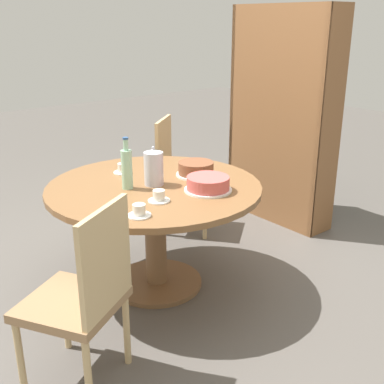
{
  "coord_description": "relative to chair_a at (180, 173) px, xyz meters",
  "views": [
    {
      "loc": [
        2.32,
        -1.6,
        1.66
      ],
      "look_at": [
        0.0,
        0.3,
        0.58
      ],
      "focal_mm": 45.0,
      "sensor_mm": 36.0,
      "label": 1
    }
  ],
  "objects": [
    {
      "name": "ground_plane",
      "position": [
        0.64,
        -0.7,
        -0.48
      ],
      "size": [
        14.0,
        14.0,
        0.0
      ],
      "primitive_type": "plane",
      "color": "#56514C"
    },
    {
      "name": "dining_table",
      "position": [
        0.64,
        -0.7,
        0.07
      ],
      "size": [
        1.33,
        1.33,
        0.7
      ],
      "color": "brown",
      "rests_on": "ground_plane"
    },
    {
      "name": "chair_a",
      "position": [
        0.0,
        0.0,
        0.0
      ],
      "size": [
        0.59,
        0.59,
        0.92
      ],
      "rotation": [
        0.0,
        0.0,
        2.24
      ],
      "color": "tan",
      "rests_on": "ground_plane"
    },
    {
      "name": "chair_b",
      "position": [
        1.17,
        -1.47,
        0.0
      ],
      "size": [
        0.57,
        0.57,
        0.92
      ],
      "rotation": [
        0.0,
        0.0,
        5.24
      ],
      "color": "tan",
      "rests_on": "ground_plane"
    },
    {
      "name": "bookshelf",
      "position": [
        0.35,
        0.8,
        0.39
      ],
      "size": [
        0.97,
        0.28,
        1.78
      ],
      "rotation": [
        0.0,
        0.0,
        3.14
      ],
      "color": "brown",
      "rests_on": "ground_plane"
    },
    {
      "name": "coffee_pot",
      "position": [
        0.64,
        -0.7,
        0.33
      ],
      "size": [
        0.12,
        0.12,
        0.24
      ],
      "color": "silver",
      "rests_on": "dining_table"
    },
    {
      "name": "water_bottle",
      "position": [
        0.59,
        -0.86,
        0.35
      ],
      "size": [
        0.07,
        0.07,
        0.32
      ],
      "color": "#99C6A3",
      "rests_on": "dining_table"
    },
    {
      "name": "cake_main",
      "position": [
        0.93,
        -0.51,
        0.26
      ],
      "size": [
        0.28,
        0.28,
        0.09
      ],
      "color": "white",
      "rests_on": "dining_table"
    },
    {
      "name": "cake_second",
      "position": [
        0.66,
        -0.38,
        0.26
      ],
      "size": [
        0.26,
        0.26,
        0.09
      ],
      "color": "white",
      "rests_on": "dining_table"
    },
    {
      "name": "cup_a",
      "position": [
        0.31,
        -0.72,
        0.25
      ],
      "size": [
        0.12,
        0.12,
        0.07
      ],
      "color": "white",
      "rests_on": "dining_table"
    },
    {
      "name": "cup_b",
      "position": [
        0.89,
        -0.84,
        0.25
      ],
      "size": [
        0.12,
        0.12,
        0.07
      ],
      "color": "white",
      "rests_on": "dining_table"
    },
    {
      "name": "cup_c",
      "position": [
        1.0,
        -1.05,
        0.25
      ],
      "size": [
        0.12,
        0.12,
        0.07
      ],
      "color": "white",
      "rests_on": "dining_table"
    }
  ]
}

